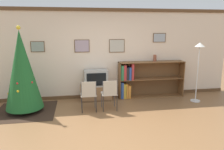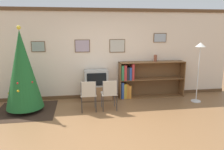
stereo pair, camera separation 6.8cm
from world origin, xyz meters
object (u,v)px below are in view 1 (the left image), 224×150
(television, at_px, (96,78))
(folding_chair_left, at_px, (89,94))
(folding_chair_right, at_px, (110,93))
(vase, at_px, (155,58))
(standing_lamp, at_px, (199,57))
(tv_console, at_px, (96,93))
(christmas_tree, at_px, (22,70))
(bookshelf, at_px, (139,80))

(television, relative_size, folding_chair_left, 0.83)
(folding_chair_right, distance_m, vase, 1.99)
(folding_chair_left, distance_m, vase, 2.44)
(standing_lamp, bearing_deg, vase, 147.56)
(tv_console, distance_m, folding_chair_left, 0.98)
(television, xyz_separation_m, standing_lamp, (2.90, -0.61, 0.65))
(christmas_tree, height_order, vase, christmas_tree)
(christmas_tree, xyz_separation_m, standing_lamp, (4.80, 0.02, 0.24))
(folding_chair_right, bearing_deg, folding_chair_left, 180.00)
(vase, relative_size, standing_lamp, 0.12)
(vase, height_order, standing_lamp, standing_lamp)
(tv_console, distance_m, standing_lamp, 3.16)
(folding_chair_left, bearing_deg, tv_console, 73.40)
(christmas_tree, height_order, tv_console, christmas_tree)
(television, distance_m, bookshelf, 1.36)
(standing_lamp, bearing_deg, tv_console, 168.12)
(christmas_tree, bearing_deg, television, 18.26)
(christmas_tree, distance_m, folding_chair_left, 1.77)
(christmas_tree, xyz_separation_m, bookshelf, (3.26, 0.70, -0.53))
(christmas_tree, relative_size, standing_lamp, 1.26)
(tv_console, height_order, folding_chair_right, folding_chair_right)
(television, height_order, folding_chair_right, television)
(folding_chair_left, xyz_separation_m, standing_lamp, (3.17, 0.30, 0.86))
(folding_chair_left, height_order, vase, vase)
(folding_chair_right, bearing_deg, vase, 31.92)
(television, xyz_separation_m, folding_chair_right, (0.27, -0.91, -0.21))
(vase, distance_m, standing_lamp, 1.26)
(vase, bearing_deg, folding_chair_left, -155.18)
(tv_console, height_order, bookshelf, bookshelf)
(christmas_tree, height_order, folding_chair_left, christmas_tree)
(christmas_tree, distance_m, vase, 3.81)
(tv_console, relative_size, television, 1.33)
(vase, bearing_deg, folding_chair_right, -148.08)
(folding_chair_right, relative_size, vase, 3.92)
(christmas_tree, bearing_deg, tv_console, 18.33)
(tv_console, xyz_separation_m, vase, (1.84, 0.06, 1.00))
(folding_chair_left, distance_m, standing_lamp, 3.30)
(tv_console, xyz_separation_m, folding_chair_left, (-0.27, -0.91, 0.25))
(standing_lamp, bearing_deg, television, 168.17)
(tv_console, height_order, folding_chair_left, folding_chair_left)
(tv_console, distance_m, vase, 2.09)
(christmas_tree, xyz_separation_m, television, (1.90, 0.63, -0.41))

